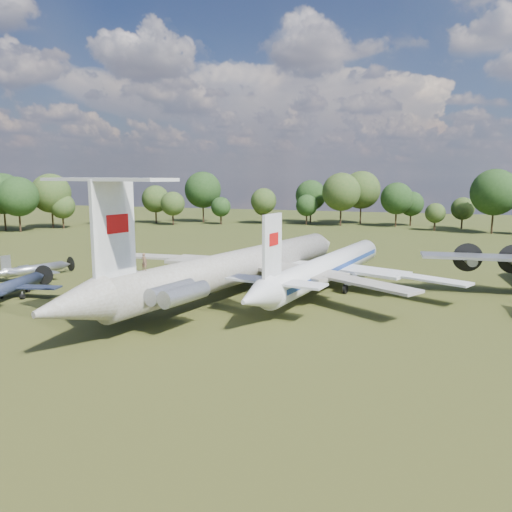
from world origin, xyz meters
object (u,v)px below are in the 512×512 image
(il62_airliner, at_px, (240,273))
(small_prop_northwest, at_px, (35,271))
(tu104_jet, at_px, (328,272))
(small_prop_west, at_px, (12,289))
(person_on_il62, at_px, (144,262))

(il62_airliner, xyz_separation_m, small_prop_northwest, (-32.74, 0.80, -1.94))
(tu104_jet, height_order, small_prop_west, tu104_jet)
(il62_airliner, height_order, tu104_jet, il62_airliner)
(il62_airliner, distance_m, tu104_jet, 12.00)
(il62_airliner, relative_size, tu104_jet, 1.25)
(tu104_jet, distance_m, person_on_il62, 26.77)
(il62_airliner, height_order, small_prop_west, il62_airliner)
(small_prop_west, relative_size, small_prop_northwest, 1.21)
(tu104_jet, bearing_deg, small_prop_west, -144.61)
(small_prop_west, distance_m, small_prop_northwest, 12.99)
(tu104_jet, height_order, small_prop_northwest, tu104_jet)
(tu104_jet, xyz_separation_m, person_on_il62, (-14.20, -22.28, 4.31))
(small_prop_northwest, xyz_separation_m, person_on_il62, (28.58, -16.53, 5.72))
(small_prop_west, height_order, small_prop_northwest, small_prop_west)
(small_prop_northwest, height_order, person_on_il62, person_on_il62)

